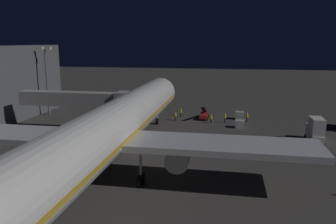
{
  "coord_description": "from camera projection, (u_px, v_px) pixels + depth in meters",
  "views": [
    {
      "loc": [
        -13.73,
        46.44,
        16.1
      ],
      "look_at": [
        -3.0,
        -13.04,
        3.5
      ],
      "focal_mm": 36.18,
      "sensor_mm": 36.0,
      "label": 1
    }
  ],
  "objects": [
    {
      "name": "apron_floodlight_mast",
      "position": [
        46.0,
        75.0,
        73.76
      ],
      "size": [
        2.9,
        0.5,
        15.0
      ],
      "color": "#59595E",
      "rests_on": "ground_plane"
    },
    {
      "name": "traffic_cone_nose_port",
      "position": [
        173.0,
        117.0,
        72.17
      ],
      "size": [
        0.36,
        0.36,
        0.55
      ],
      "primitive_type": "cone",
      "color": "orange",
      "rests_on": "ground_plane"
    },
    {
      "name": "baggage_container_mid_row",
      "position": [
        240.0,
        124.0,
        64.32
      ],
      "size": [
        1.61,
        1.68,
        1.45
      ],
      "primitive_type": "cube",
      "color": "#B7BABF",
      "rests_on": "ground_plane"
    },
    {
      "name": "ground_plane",
      "position": [
        133.0,
        152.0,
        50.41
      ],
      "size": [
        320.0,
        320.0,
        0.0
      ],
      "primitive_type": "plane",
      "color": "#383533"
    },
    {
      "name": "baggage_container_near_belt",
      "position": [
        239.0,
        115.0,
        71.37
      ],
      "size": [
        1.72,
        1.72,
        1.64
      ],
      "primitive_type": "cube",
      "color": "#B7BABF",
      "rests_on": "ground_plane"
    },
    {
      "name": "traffic_cone_nose_starboard",
      "position": [
        153.0,
        116.0,
        72.94
      ],
      "size": [
        0.36,
        0.36,
        0.55
      ],
      "primitive_type": "cone",
      "color": "orange",
      "rests_on": "ground_plane"
    },
    {
      "name": "jet_bridge",
      "position": [
        85.0,
        99.0,
        61.01
      ],
      "size": [
        21.7,
        3.4,
        7.43
      ],
      "color": "#9E9E99",
      "rests_on": "ground_plane"
    },
    {
      "name": "ground_crew_by_tug",
      "position": [
        225.0,
        118.0,
        68.43
      ],
      "size": [
        0.4,
        0.4,
        1.86
      ],
      "color": "black",
      "rests_on": "ground_plane"
    },
    {
      "name": "ground_crew_marshaller_fwd",
      "position": [
        175.0,
        116.0,
        70.12
      ],
      "size": [
        0.4,
        0.4,
        1.75
      ],
      "color": "black",
      "rests_on": "ground_plane"
    },
    {
      "name": "belt_loader",
      "position": [
        204.0,
        115.0,
        71.68
      ],
      "size": [
        1.96,
        6.98,
        3.25
      ],
      "color": "maroon",
      "rests_on": "ground_plane"
    },
    {
      "name": "ground_crew_under_port_wing",
      "position": [
        181.0,
        112.0,
        73.8
      ],
      "size": [
        0.4,
        0.4,
        1.82
      ],
      "color": "black",
      "rests_on": "ground_plane"
    },
    {
      "name": "cargo_truck_aft",
      "position": [
        316.0,
        130.0,
        54.91
      ],
      "size": [
        2.36,
        5.17,
        4.13
      ],
      "color": "silver",
      "rests_on": "ground_plane"
    },
    {
      "name": "ground_crew_by_belt_loader",
      "position": [
        247.0,
        117.0,
        68.96
      ],
      "size": [
        0.4,
        0.4,
        1.85
      ],
      "color": "black",
      "rests_on": "ground_plane"
    },
    {
      "name": "airliner_at_gate",
      "position": [
        110.0,
        130.0,
        40.2
      ],
      "size": [
        48.04,
        67.17,
        20.86
      ],
      "color": "silver",
      "rests_on": "ground_plane"
    },
    {
      "name": "ground_crew_near_nose_gear",
      "position": [
        211.0,
        118.0,
        67.99
      ],
      "size": [
        0.4,
        0.4,
        1.75
      ],
      "color": "black",
      "rests_on": "ground_plane"
    }
  ]
}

